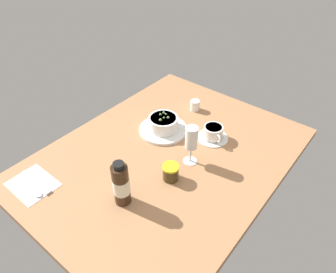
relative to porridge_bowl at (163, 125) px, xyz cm
name	(u,v)px	position (x,y,z in cm)	size (l,w,h in cm)	color
ground_plane	(166,158)	(11.67, 10.89, -4.77)	(110.00, 84.00, 3.00)	#A8754C
porridge_bowl	(163,125)	(0.00, 0.00, 0.00)	(21.27, 21.27, 7.75)	white
cutlery_setting	(33,185)	(54.54, -16.14, -3.01)	(13.87, 17.15, 0.90)	white
coffee_cup	(213,133)	(-9.14, 19.87, -0.43)	(13.26, 13.26, 6.09)	white
creamer_jug	(195,105)	(-22.23, 1.17, -0.69)	(4.66, 5.32, 5.55)	white
wine_glass	(191,140)	(8.46, 20.67, 7.67)	(5.61, 5.61, 16.43)	white
jam_jar	(171,172)	(20.54, 20.50, -0.09)	(6.20, 6.20, 6.29)	#403216
sauce_bottle_brown	(121,184)	(39.03, 14.38, 4.91)	(5.72, 5.72, 17.75)	#382314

